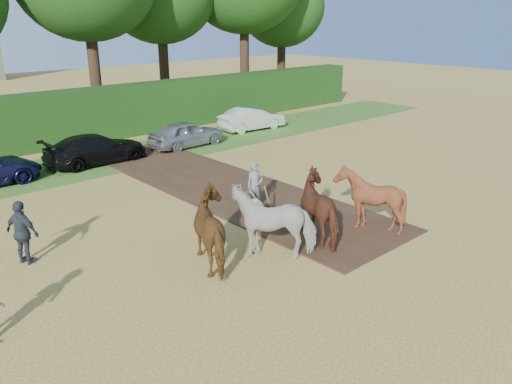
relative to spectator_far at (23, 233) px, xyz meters
The scene contains 7 objects.
ground 8.89m from the spectator_far, 36.43° to the right, with size 120.00×120.00×0.00m, color gold.
earth_strip 8.84m from the spectator_far, 11.52° to the left, with size 4.50×17.00×0.05m, color #472D1C.
grass_verge 11.32m from the spectator_far, 50.93° to the left, with size 50.00×5.00×0.03m, color #38601E.
hedgerow 15.05m from the spectator_far, 61.80° to the left, with size 46.00×1.60×3.00m, color #14380F.
spectator_far is the anchor object (origin of this frame).
plough_team 8.17m from the spectator_far, 32.97° to the right, with size 7.53×5.51×2.17m.
parked_cars 9.47m from the spectator_far, 65.00° to the left, with size 30.81×2.75×1.47m.
Camera 1 is at (-10.93, -9.06, 6.88)m, focal length 35.00 mm.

